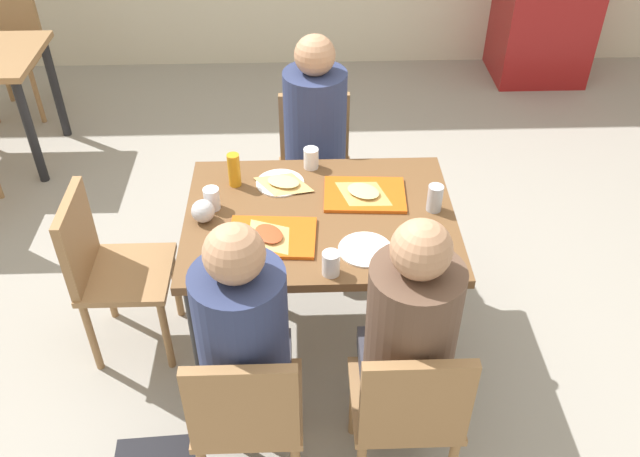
% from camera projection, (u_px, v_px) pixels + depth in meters
% --- Properties ---
extents(ground_plane, '(10.00, 10.00, 0.02)m').
position_uv_depth(ground_plane, '(320.00, 336.00, 3.39)').
color(ground_plane, '#9E998E').
extents(main_table, '(1.17, 0.87, 0.76)m').
position_uv_depth(main_table, '(320.00, 232.00, 2.97)').
color(main_table, brown).
rests_on(main_table, ground_plane).
extents(chair_near_left, '(0.40, 0.40, 0.85)m').
position_uv_depth(chair_near_left, '(247.00, 412.00, 2.43)').
color(chair_near_left, '#9E7247').
rests_on(chair_near_left, ground_plane).
extents(chair_near_right, '(0.40, 0.40, 0.85)m').
position_uv_depth(chair_near_right, '(408.00, 408.00, 2.44)').
color(chair_near_right, '#9E7247').
rests_on(chair_near_right, ground_plane).
extents(chair_far_side, '(0.40, 0.40, 0.85)m').
position_uv_depth(chair_far_side, '(315.00, 161.00, 3.71)').
color(chair_far_side, '#9E7247').
rests_on(chair_far_side, ground_plane).
extents(chair_left_end, '(0.40, 0.40, 0.85)m').
position_uv_depth(chair_left_end, '(106.00, 264.00, 3.05)').
color(chair_left_end, '#9E7247').
rests_on(chair_left_end, ground_plane).
extents(person_in_red, '(0.32, 0.42, 1.26)m').
position_uv_depth(person_in_red, '(244.00, 336.00, 2.38)').
color(person_in_red, '#383842').
rests_on(person_in_red, ground_plane).
extents(person_in_brown_jacket, '(0.32, 0.42, 1.26)m').
position_uv_depth(person_in_brown_jacket, '(409.00, 332.00, 2.40)').
color(person_in_brown_jacket, '#383842').
rests_on(person_in_brown_jacket, ground_plane).
extents(person_far_side, '(0.32, 0.42, 1.26)m').
position_uv_depth(person_far_side, '(315.00, 135.00, 3.45)').
color(person_far_side, '#383842').
rests_on(person_far_side, ground_plane).
extents(tray_red_near, '(0.38, 0.29, 0.02)m').
position_uv_depth(tray_red_near, '(272.00, 237.00, 2.78)').
color(tray_red_near, '#D85914').
rests_on(tray_red_near, main_table).
extents(tray_red_far, '(0.37, 0.28, 0.02)m').
position_uv_depth(tray_red_far, '(365.00, 195.00, 3.02)').
color(tray_red_far, '#D85914').
rests_on(tray_red_far, main_table).
extents(paper_plate_center, '(0.22, 0.22, 0.01)m').
position_uv_depth(paper_plate_center, '(280.00, 183.00, 3.09)').
color(paper_plate_center, white).
rests_on(paper_plate_center, main_table).
extents(paper_plate_near_edge, '(0.22, 0.22, 0.01)m').
position_uv_depth(paper_plate_near_edge, '(365.00, 249.00, 2.73)').
color(paper_plate_near_edge, white).
rests_on(paper_plate_near_edge, main_table).
extents(pizza_slice_a, '(0.23, 0.25, 0.02)m').
position_uv_depth(pizza_slice_a, '(269.00, 235.00, 2.77)').
color(pizza_slice_a, '#DBAD60').
rests_on(pizza_slice_a, tray_red_near).
extents(pizza_slice_b, '(0.27, 0.26, 0.02)m').
position_uv_depth(pizza_slice_b, '(363.00, 192.00, 3.00)').
color(pizza_slice_b, tan).
rests_on(pizza_slice_b, tray_red_far).
extents(pizza_slice_c, '(0.25, 0.21, 0.02)m').
position_uv_depth(pizza_slice_c, '(283.00, 183.00, 3.07)').
color(pizza_slice_c, '#DBAD60').
rests_on(pizza_slice_c, paper_plate_center).
extents(plastic_cup_a, '(0.07, 0.07, 0.10)m').
position_uv_depth(plastic_cup_a, '(311.00, 158.00, 3.17)').
color(plastic_cup_a, white).
rests_on(plastic_cup_a, main_table).
extents(plastic_cup_b, '(0.07, 0.07, 0.10)m').
position_uv_depth(plastic_cup_b, '(331.00, 263.00, 2.59)').
color(plastic_cup_b, white).
rests_on(plastic_cup_b, main_table).
extents(plastic_cup_c, '(0.07, 0.07, 0.10)m').
position_uv_depth(plastic_cup_c, '(212.00, 199.00, 2.92)').
color(plastic_cup_c, white).
rests_on(plastic_cup_c, main_table).
extents(soda_can, '(0.07, 0.07, 0.12)m').
position_uv_depth(soda_can, '(435.00, 198.00, 2.91)').
color(soda_can, '#B7BCC6').
rests_on(soda_can, main_table).
extents(condiment_bottle, '(0.06, 0.06, 0.16)m').
position_uv_depth(condiment_bottle, '(234.00, 170.00, 3.04)').
color(condiment_bottle, orange).
rests_on(condiment_bottle, main_table).
extents(foil_bundle, '(0.10, 0.10, 0.10)m').
position_uv_depth(foil_bundle, '(203.00, 211.00, 2.85)').
color(foil_bundle, silver).
rests_on(foil_bundle, main_table).
extents(background_chair_far, '(0.40, 0.40, 0.85)m').
position_uv_depth(background_chair_far, '(13.00, 44.00, 4.92)').
color(background_chair_far, '#9E7247').
rests_on(background_chair_far, ground_plane).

